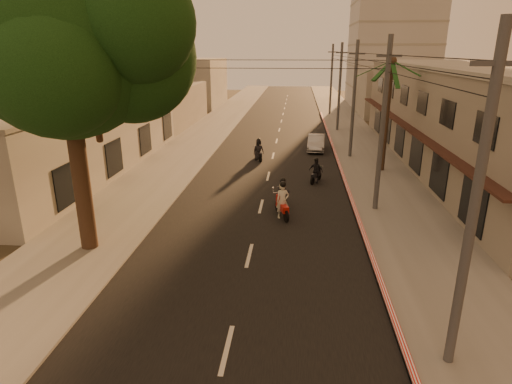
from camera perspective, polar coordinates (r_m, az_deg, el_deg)
ground at (r=16.55m, az=-1.68°, el=-11.61°), size 160.00×160.00×0.00m
road at (r=35.24m, az=2.30°, el=4.85°), size 10.00×140.00×0.02m
sidewalk_right at (r=35.64m, az=14.47°, el=4.52°), size 5.00×140.00×0.12m
sidewalk_left at (r=36.40m, az=-9.62°, el=5.13°), size 5.00×140.00×0.12m
curb_stripe at (r=30.51m, az=11.38°, el=2.52°), size 0.20×60.00×0.20m
shophouse_row at (r=34.73m, az=26.14°, el=8.93°), size 8.80×34.20×7.30m
left_building at (r=32.83m, az=-23.66°, el=6.94°), size 8.20×24.20×5.20m
distant_tower at (r=71.85m, az=18.15°, el=22.18°), size 12.10×12.10×28.00m
broadleaf_tree at (r=18.40m, az=-23.01°, el=17.67°), size 9.60×8.70×12.10m
palm_tree at (r=30.85m, az=17.61°, el=15.52°), size 5.00×5.00×8.20m
utility_poles at (r=34.53m, az=13.14°, el=15.09°), size 1.20×48.26×9.00m
filler_right at (r=60.68m, az=17.39°, el=12.64°), size 8.00×14.00×6.00m
filler_left_near at (r=51.10m, az=-12.92°, el=11.16°), size 8.00×14.00×4.40m
filler_left_far at (r=68.24m, az=-8.27°, el=14.25°), size 8.00×14.00×7.00m
scooter_red at (r=21.96m, az=3.55°, el=-1.29°), size 1.07×1.93×1.98m
scooter_mid_a at (r=23.59m, az=3.59°, el=-0.19°), size 1.03×1.68×1.67m
scooter_mid_b at (r=28.11m, az=7.99°, el=2.77°), size 1.23×1.62×1.70m
scooter_far_a at (r=33.51m, az=0.34°, el=5.56°), size 1.17×1.72×1.77m
parked_car at (r=37.46m, az=8.02°, el=6.53°), size 1.91×4.22×1.33m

